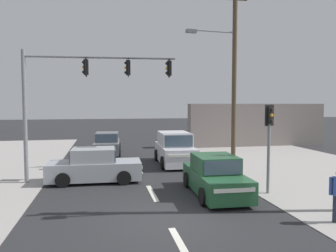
{
  "coord_description": "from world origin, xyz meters",
  "views": [
    {
      "loc": [
        -1.9,
        -9.83,
        3.58
      ],
      "look_at": [
        0.85,
        4.0,
        2.63
      ],
      "focal_mm": 35.0,
      "sensor_mm": 36.0,
      "label": 1
    }
  ],
  "objects_px": {
    "traffic_signal_mast": "(79,87)",
    "sedan_oncoming_near": "(107,144)",
    "pedestal_signal_right_kerb": "(269,134)",
    "sedan_oncoming_mid": "(215,177)",
    "suv_kerbside_parked": "(175,149)",
    "sedan_crossing_left": "(95,167)",
    "utility_pole_midground_right": "(232,68)"
  },
  "relations": [
    {
      "from": "traffic_signal_mast",
      "to": "sedan_oncoming_near",
      "type": "distance_m",
      "value": 9.05
    },
    {
      "from": "pedestal_signal_right_kerb",
      "to": "sedan_oncoming_mid",
      "type": "relative_size",
      "value": 0.83
    },
    {
      "from": "suv_kerbside_parked",
      "to": "sedan_oncoming_mid",
      "type": "bearing_deg",
      "value": -88.72
    },
    {
      "from": "traffic_signal_mast",
      "to": "sedan_oncoming_near",
      "type": "relative_size",
      "value": 1.59
    },
    {
      "from": "sedan_oncoming_mid",
      "to": "sedan_oncoming_near",
      "type": "relative_size",
      "value": 0.99
    },
    {
      "from": "pedestal_signal_right_kerb",
      "to": "sedan_oncoming_near",
      "type": "relative_size",
      "value": 0.82
    },
    {
      "from": "pedestal_signal_right_kerb",
      "to": "suv_kerbside_parked",
      "type": "relative_size",
      "value": 0.77
    },
    {
      "from": "traffic_signal_mast",
      "to": "sedan_oncoming_mid",
      "type": "bearing_deg",
      "value": -31.38
    },
    {
      "from": "sedan_oncoming_mid",
      "to": "sedan_oncoming_near",
      "type": "distance_m",
      "value": 12.16
    },
    {
      "from": "sedan_crossing_left",
      "to": "suv_kerbside_parked",
      "type": "height_order",
      "value": "suv_kerbside_parked"
    },
    {
      "from": "traffic_signal_mast",
      "to": "suv_kerbside_parked",
      "type": "relative_size",
      "value": 1.5
    },
    {
      "from": "suv_kerbside_parked",
      "to": "sedan_crossing_left",
      "type": "bearing_deg",
      "value": -141.64
    },
    {
      "from": "utility_pole_midground_right",
      "to": "sedan_oncoming_mid",
      "type": "relative_size",
      "value": 2.45
    },
    {
      "from": "pedestal_signal_right_kerb",
      "to": "sedan_oncoming_mid",
      "type": "height_order",
      "value": "pedestal_signal_right_kerb"
    },
    {
      "from": "traffic_signal_mast",
      "to": "sedan_oncoming_mid",
      "type": "xyz_separation_m",
      "value": [
        5.39,
        -3.29,
        -3.65
      ]
    },
    {
      "from": "utility_pole_midground_right",
      "to": "sedan_oncoming_near",
      "type": "height_order",
      "value": "utility_pole_midground_right"
    },
    {
      "from": "traffic_signal_mast",
      "to": "pedestal_signal_right_kerb",
      "type": "relative_size",
      "value": 1.93
    },
    {
      "from": "traffic_signal_mast",
      "to": "suv_kerbside_parked",
      "type": "xyz_separation_m",
      "value": [
        5.24,
        3.44,
        -3.47
      ]
    },
    {
      "from": "utility_pole_midground_right",
      "to": "suv_kerbside_parked",
      "type": "relative_size",
      "value": 2.29
    },
    {
      "from": "suv_kerbside_parked",
      "to": "utility_pole_midground_right",
      "type": "bearing_deg",
      "value": -24.14
    },
    {
      "from": "utility_pole_midground_right",
      "to": "sedan_oncoming_near",
      "type": "xyz_separation_m",
      "value": [
        -6.93,
        6.09,
        -4.92
      ]
    },
    {
      "from": "sedan_crossing_left",
      "to": "sedan_oncoming_mid",
      "type": "bearing_deg",
      "value": -33.2
    },
    {
      "from": "sedan_crossing_left",
      "to": "sedan_oncoming_near",
      "type": "xyz_separation_m",
      "value": [
        0.68,
        8.36,
        0.0
      ]
    },
    {
      "from": "sedan_oncoming_mid",
      "to": "utility_pole_midground_right",
      "type": "bearing_deg",
      "value": 61.93
    },
    {
      "from": "pedestal_signal_right_kerb",
      "to": "sedan_crossing_left",
      "type": "xyz_separation_m",
      "value": [
        -6.85,
        3.41,
        -1.71
      ]
    },
    {
      "from": "sedan_oncoming_mid",
      "to": "sedan_crossing_left",
      "type": "bearing_deg",
      "value": 146.8
    },
    {
      "from": "suv_kerbside_parked",
      "to": "traffic_signal_mast",
      "type": "bearing_deg",
      "value": -146.69
    },
    {
      "from": "pedestal_signal_right_kerb",
      "to": "suv_kerbside_parked",
      "type": "xyz_separation_m",
      "value": [
        -2.26,
        7.04,
        -1.53
      ]
    },
    {
      "from": "pedestal_signal_right_kerb",
      "to": "suv_kerbside_parked",
      "type": "distance_m",
      "value": 7.56
    },
    {
      "from": "utility_pole_midground_right",
      "to": "sedan_oncoming_mid",
      "type": "bearing_deg",
      "value": -118.07
    },
    {
      "from": "utility_pole_midground_right",
      "to": "sedan_oncoming_mid",
      "type": "height_order",
      "value": "utility_pole_midground_right"
    },
    {
      "from": "sedan_crossing_left",
      "to": "sedan_oncoming_near",
      "type": "height_order",
      "value": "same"
    }
  ]
}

